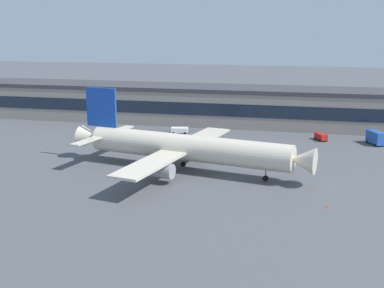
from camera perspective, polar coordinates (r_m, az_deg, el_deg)
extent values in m
plane|color=#4C4F54|center=(101.79, 4.71, -3.85)|extent=(600.00, 600.00, 0.00)
cube|color=gray|center=(154.99, 7.84, 4.12)|extent=(187.78, 17.35, 10.68)
cube|color=#38383D|center=(154.15, 7.91, 6.30)|extent=(191.54, 17.70, 1.20)
cube|color=#192333|center=(146.34, 7.52, 3.79)|extent=(184.02, 0.16, 3.85)
cylinder|color=beige|center=(104.46, -0.50, -0.43)|extent=(45.75, 14.42, 5.59)
cone|color=beige|center=(97.05, 12.71, -1.86)|extent=(5.97, 6.19, 5.31)
cone|color=beige|center=(116.79, -11.57, 0.79)|extent=(7.02, 6.14, 5.03)
cube|color=#1947B2|center=(113.73, -10.53, 4.23)|extent=(7.77, 2.03, 8.94)
cube|color=beige|center=(119.63, -8.52, 1.63)|extent=(4.33, 10.34, 0.30)
cube|color=beige|center=(109.78, -11.99, 0.41)|extent=(4.33, 10.34, 0.30)
cube|color=beige|center=(116.97, 1.31, 0.81)|extent=(9.91, 21.27, 0.50)
cube|color=beige|center=(94.28, -4.95, -2.38)|extent=(9.91, 21.27, 0.50)
cylinder|color=#99999E|center=(114.29, 1.16, -0.50)|extent=(5.12, 3.92, 3.07)
cylinder|color=#99999E|center=(96.95, -3.52, -3.10)|extent=(5.12, 3.92, 3.07)
cylinder|color=black|center=(99.92, 8.56, -3.97)|extent=(1.18, 0.71, 1.10)
cylinder|color=slate|center=(99.50, 8.59, -3.17)|extent=(0.24, 0.24, 2.34)
cylinder|color=black|center=(108.78, -1.02, -2.36)|extent=(1.18, 0.71, 1.10)
cylinder|color=slate|center=(108.39, -1.03, -1.63)|extent=(0.24, 0.24, 2.34)
cylinder|color=black|center=(104.44, -2.21, -3.05)|extent=(1.18, 0.71, 1.10)
cylinder|color=slate|center=(104.04, -2.22, -2.29)|extent=(0.24, 0.24, 2.34)
cube|color=white|center=(142.30, -1.46, 1.65)|extent=(5.15, 3.33, 1.40)
cube|color=black|center=(142.37, -1.99, 1.77)|extent=(2.04, 2.63, 0.35)
cylinder|color=black|center=(141.48, -2.18, 1.29)|extent=(0.74, 0.41, 0.70)
cylinder|color=black|center=(143.75, -2.08, 1.48)|extent=(0.74, 0.41, 0.70)
cylinder|color=black|center=(141.16, -0.82, 1.27)|extent=(0.74, 0.41, 0.70)
cylinder|color=black|center=(143.44, -0.74, 1.46)|extent=(0.74, 0.41, 0.70)
cube|color=red|center=(138.24, 14.81, 0.87)|extent=(3.61, 4.79, 1.50)
cube|color=black|center=(139.23, 14.60, 1.09)|extent=(2.24, 2.14, 0.38)
cylinder|color=black|center=(139.36, 14.20, 0.69)|extent=(0.57, 0.76, 0.70)
cylinder|color=black|center=(140.12, 14.82, 0.72)|extent=(0.57, 0.76, 0.70)
cylinder|color=black|center=(136.69, 14.77, 0.41)|extent=(0.57, 0.76, 0.70)
cylinder|color=black|center=(137.47, 15.40, 0.44)|extent=(0.57, 0.76, 0.70)
cube|color=#2651A5|center=(137.46, 20.63, 0.73)|extent=(4.58, 6.46, 3.20)
cube|color=black|center=(138.71, 20.31, 1.14)|extent=(2.86, 2.80, 0.80)
cylinder|color=black|center=(139.02, 19.75, 0.27)|extent=(0.55, 0.76, 0.70)
cylinder|color=black|center=(140.10, 20.52, 0.30)|extent=(0.55, 0.76, 0.70)
cylinder|color=black|center=(135.50, 20.63, -0.14)|extent=(0.55, 0.76, 0.70)
cylinder|color=black|center=(136.61, 21.41, -0.10)|extent=(0.55, 0.76, 0.70)
cone|color=#F2590C|center=(87.59, 15.50, -7.05)|extent=(0.46, 0.46, 0.58)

